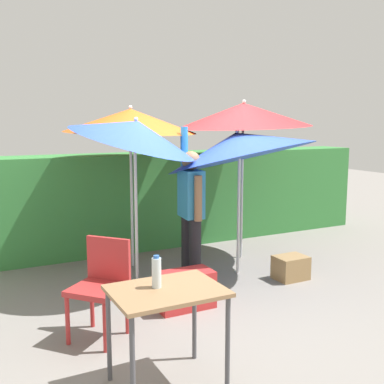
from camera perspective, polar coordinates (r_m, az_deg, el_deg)
The scene contains 12 objects.
ground_plane at distance 5.58m, azimuth 1.43°, elevation -11.67°, with size 24.00×24.00×0.00m, color gray.
hedge_row at distance 7.21m, azimuth -6.39°, elevation -1.03°, with size 8.00×0.70×1.46m, color #38843D.
umbrella_rainbow at distance 5.28m, azimuth -7.00°, elevation 7.33°, with size 1.53×1.48×2.22m.
umbrella_orange at distance 5.75m, azimuth 5.73°, elevation 5.72°, with size 1.93×1.88×2.12m.
umbrella_yellow at distance 6.49m, azimuth 6.37°, elevation 9.41°, with size 1.88×1.87×2.24m.
umbrella_navy at distance 6.11m, azimuth -7.61°, elevation 8.72°, with size 1.73×1.74×2.15m.
person_vendor at distance 5.46m, azimuth -0.13°, elevation -1.92°, with size 0.26×0.56×1.88m.
chair_plastic at distance 4.31m, azimuth -11.09°, elevation -10.81°, with size 0.62×0.62×0.89m.
cooler_box at distance 4.94m, azimuth -0.90°, elevation -11.98°, with size 0.60×0.32×0.39m, color red.
crate_cardboard at distance 5.93m, azimuth 12.09°, elevation -9.11°, with size 0.39×0.30×0.29m, color #9E7A4C.
folding_table at distance 3.43m, azimuth -3.14°, elevation -13.28°, with size 0.80×0.60×0.75m.
bottle_water at distance 3.39m, azimuth -4.41°, elevation -9.85°, with size 0.07×0.07×0.24m.
Camera 1 is at (-2.50, -4.59, 1.94)m, focal length 43.21 mm.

